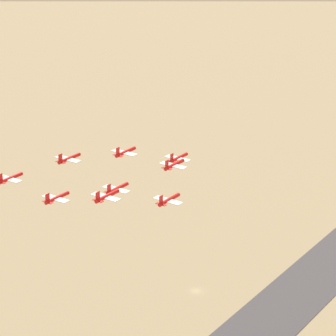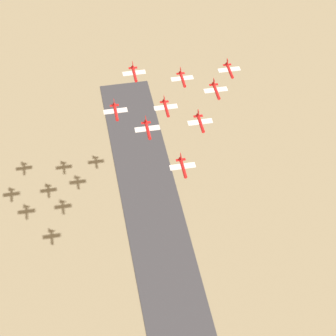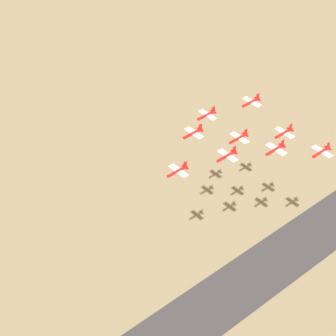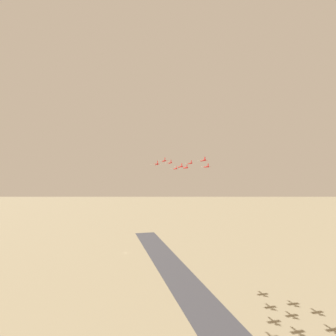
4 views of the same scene
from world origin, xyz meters
TOP-DOWN VIEW (x-y plane):
  - runway_strip at (45.54, -57.48)m, footprint 79.22×306.22m
  - jet_0 at (45.59, -57.80)m, footprint 7.83×8.17m
  - jet_1 at (39.93, -72.74)m, footprint 7.83×8.17m
  - jet_2 at (55.90, -70.01)m, footprint 7.83×8.17m
  - jet_3 at (34.27, -87.68)m, footprint 7.83×8.17m
  - jet_4 at (50.24, -84.95)m, footprint 7.83×8.17m
  - jet_5 at (66.20, -82.21)m, footprint 7.83×8.17m
  - jet_6 at (28.61, -102.62)m, footprint 7.83×8.17m
  - jet_7 at (44.58, -99.89)m, footprint 7.83×8.17m
  - jet_8 at (60.54, -97.15)m, footprint 7.83×8.17m

SIDE VIEW (x-z plane):
  - runway_strip at x=45.54m, z-range 0.00..0.20m
  - jet_4 at x=50.24m, z-range 83.13..85.85m
  - jet_0 at x=45.59m, z-range 83.20..85.92m
  - jet_7 at x=44.58m, z-range 83.34..86.07m
  - jet_5 at x=66.20m, z-range 84.02..86.75m
  - jet_6 at x=28.61m, z-range 84.84..87.56m
  - jet_2 at x=55.90m, z-range 87.15..89.88m
  - jet_1 at x=39.93m, z-range 87.30..90.03m
  - jet_8 at x=60.54m, z-range 87.78..90.50m
  - jet_3 at x=34.27m, z-range 87.84..90.57m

